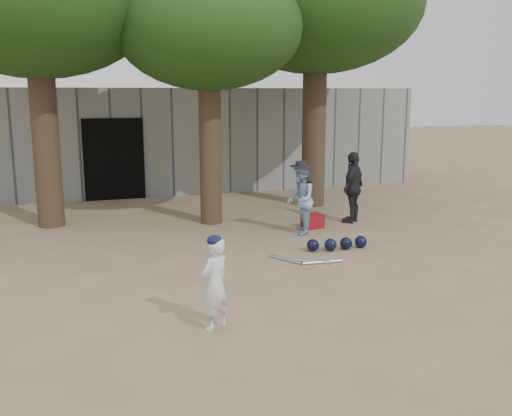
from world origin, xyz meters
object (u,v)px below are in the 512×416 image
object	(u,v)px
boy_player	(215,284)
red_bag	(313,221)
spectator_dark	(353,187)
spectator_blue	(300,200)

from	to	relation	value
boy_player	red_bag	bearing A→B (deg)	-158.97
boy_player	spectator_dark	xyz separation A→B (m)	(4.39, 4.80, 0.22)
spectator_blue	red_bag	distance (m)	0.83
spectator_blue	spectator_dark	distance (m)	1.67
spectator_blue	spectator_dark	size ratio (longest dim) A/B	0.91
boy_player	spectator_dark	size ratio (longest dim) A/B	0.73
red_bag	spectator_dark	bearing A→B (deg)	12.84
red_bag	spectator_blue	bearing A→B (deg)	-139.32
boy_player	red_bag	size ratio (longest dim) A/B	2.75
spectator_dark	boy_player	bearing A→B (deg)	6.82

